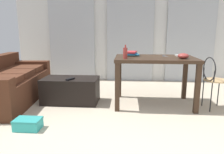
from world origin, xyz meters
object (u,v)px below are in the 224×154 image
(tv_remote_primary, at_px, (70,79))
(coffee_table, at_px, (71,90))
(wire_chair, at_px, (213,77))
(bowl, at_px, (183,56))
(bottle_near, at_px, (125,53))
(shoebox, at_px, (28,124))
(craft_table, at_px, (155,64))
(book_stack, at_px, (132,53))
(tv_remote_on_table, at_px, (177,55))
(scissors, at_px, (165,56))
(couch, at_px, (9,84))

(tv_remote_primary, bearing_deg, coffee_table, 131.99)
(coffee_table, relative_size, tv_remote_primary, 5.40)
(wire_chair, xyz_separation_m, bowl, (-0.47, -0.03, 0.32))
(coffee_table, distance_m, bottle_near, 1.16)
(wire_chair, bearing_deg, shoebox, -159.87)
(coffee_table, xyz_separation_m, shoebox, (-0.26, -1.08, -0.14))
(coffee_table, relative_size, craft_table, 0.73)
(coffee_table, height_order, book_stack, book_stack)
(book_stack, bearing_deg, shoebox, -135.54)
(bowl, bearing_deg, tv_remote_primary, 178.40)
(wire_chair, relative_size, tv_remote_primary, 4.76)
(tv_remote_on_table, bearing_deg, craft_table, -155.70)
(scissors, bearing_deg, book_stack, 174.91)
(couch, relative_size, book_stack, 6.03)
(wire_chair, height_order, bowl, bowl)
(wire_chair, distance_m, bowl, 0.57)
(coffee_table, relative_size, bottle_near, 4.49)
(bottle_near, bearing_deg, wire_chair, 3.31)
(craft_table, bearing_deg, bottle_near, -153.79)
(coffee_table, bearing_deg, tv_remote_primary, -75.36)
(bowl, bearing_deg, bottle_near, -176.70)
(book_stack, distance_m, shoebox, 1.96)
(book_stack, xyz_separation_m, scissors, (0.54, -0.05, -0.03))
(tv_remote_on_table, distance_m, scissors, 0.22)
(craft_table, bearing_deg, bowl, -24.80)
(bottle_near, relative_size, tv_remote_primary, 1.20)
(tv_remote_on_table, bearing_deg, tv_remote_primary, -170.41)
(shoebox, bearing_deg, craft_table, 33.13)
(couch, height_order, bottle_near, bottle_near)
(wire_chair, xyz_separation_m, tv_remote_primary, (-2.23, 0.02, -0.08))
(wire_chair, relative_size, bowl, 4.98)
(couch, bearing_deg, tv_remote_on_table, 4.48)
(coffee_table, relative_size, shoebox, 2.90)
(scissors, bearing_deg, bottle_near, -150.35)
(bottle_near, distance_m, tv_remote_primary, 1.00)
(book_stack, relative_size, tv_remote_primary, 1.88)
(couch, xyz_separation_m, craft_table, (2.47, 0.04, 0.37))
(tv_remote_on_table, height_order, shoebox, tv_remote_on_table)
(scissors, relative_size, shoebox, 0.30)
(shoebox, bearing_deg, couch, 128.02)
(couch, relative_size, craft_table, 1.53)
(couch, xyz_separation_m, bowl, (2.86, -0.14, 0.52))
(bowl, relative_size, scissors, 1.70)
(couch, bearing_deg, tv_remote_primary, -4.61)
(couch, relative_size, wire_chair, 2.38)
(couch, bearing_deg, shoebox, -51.98)
(bottle_near, relative_size, tv_remote_on_table, 1.18)
(craft_table, distance_m, shoebox, 2.07)
(wire_chair, bearing_deg, bottle_near, -176.69)
(couch, relative_size, coffee_table, 2.10)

